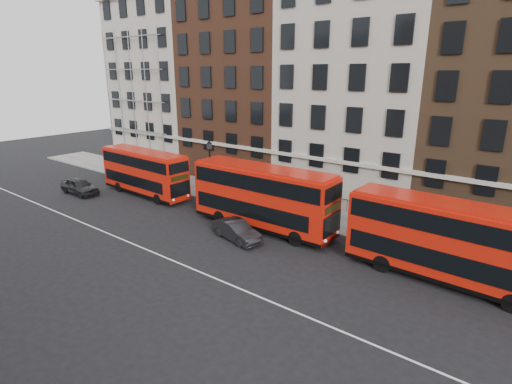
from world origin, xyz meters
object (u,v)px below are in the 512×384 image
Objects in this scene: bus_b at (262,196)px; bus_c at (448,240)px; car_front at (236,231)px; car_rear at (79,186)px; bus_a at (144,171)px.

bus_b is 12.68m from bus_c.
car_front is at bearing -166.24° from bus_c.
bus_b reaches higher than car_rear.
car_rear is (-19.08, -3.76, -1.77)m from bus_b.
car_rear reaches higher than car_front.
bus_c is 13.25m from car_front.
bus_c reaches higher than bus_a.
bus_b is at bearing 1.66° from bus_a.
bus_a is 13.92m from bus_b.
bus_b is at bearing -79.73° from car_rear.
bus_b is 2.74× the size of car_front.
bus_b is (13.92, -0.00, 0.25)m from bus_a.
bus_b reaches higher than bus_c.
car_front is at bearing -93.89° from bus_b.
car_rear is (-5.16, -3.76, -1.52)m from bus_a.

